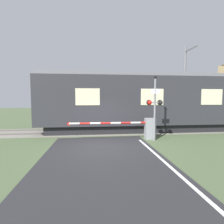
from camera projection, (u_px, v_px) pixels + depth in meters
The scene contains 6 objects.
ground_plane at pixel (101, 146), 8.84m from camera, with size 80.00×80.00×0.00m, color #475638.
track_bed at pixel (99, 131), 12.78m from camera, with size 36.00×3.20×0.13m.
train at pixel (145, 102), 13.00m from camera, with size 15.35×2.96×4.18m.
crossing_barrier at pixel (144, 128), 10.33m from camera, with size 5.12×0.44×1.25m.
signal_post at pixel (155, 104), 9.91m from camera, with size 0.94×0.26×3.71m.
catenary_pole at pixel (185, 85), 15.28m from camera, with size 0.20×1.90×6.88m.
Camera 1 is at (-0.40, -8.69, 2.39)m, focal length 28.00 mm.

